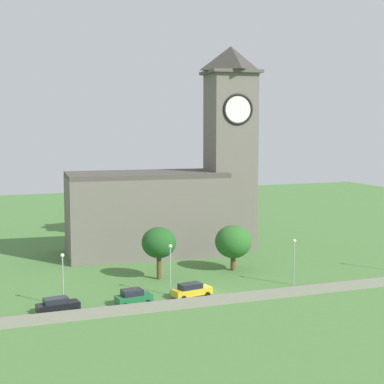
# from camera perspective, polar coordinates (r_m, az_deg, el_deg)

# --- Properties ---
(ground_plane) EXTENTS (200.00, 200.00, 0.00)m
(ground_plane) POSITION_cam_1_polar(r_m,az_deg,el_deg) (88.91, -2.11, -6.97)
(ground_plane) COLOR #477538
(church) EXTENTS (31.10, 14.52, 32.80)m
(church) POSITION_cam_1_polar(r_m,az_deg,el_deg) (97.39, -1.91, -0.11)
(church) COLOR #666056
(church) RESTS_ON ground
(quay_barrier) EXTENTS (49.97, 0.70, 1.06)m
(quay_barrier) POSITION_cam_1_polar(r_m,az_deg,el_deg) (71.16, 2.88, -9.96)
(quay_barrier) COLOR gray
(quay_barrier) RESTS_ON ground
(car_black) EXTENTS (4.78, 2.49, 1.66)m
(car_black) POSITION_cam_1_polar(r_m,az_deg,el_deg) (69.49, -12.43, -10.24)
(car_black) COLOR black
(car_black) RESTS_ON ground
(car_green) EXTENTS (4.26, 2.53, 1.90)m
(car_green) POSITION_cam_1_polar(r_m,az_deg,el_deg) (70.68, -5.49, -9.74)
(car_green) COLOR #1E6B38
(car_green) RESTS_ON ground
(car_yellow) EXTENTS (5.03, 2.73, 1.72)m
(car_yellow) POSITION_cam_1_polar(r_m,az_deg,el_deg) (73.53, -0.04, -9.13)
(car_yellow) COLOR gold
(car_yellow) RESTS_ON ground
(streetlamp_west_end) EXTENTS (0.44, 0.44, 6.09)m
(streetlamp_west_end) POSITION_cam_1_polar(r_m,az_deg,el_deg) (70.73, -11.96, -7.16)
(streetlamp_west_end) COLOR #9EA0A5
(streetlamp_west_end) RESTS_ON ground
(streetlamp_west_mid) EXTENTS (0.44, 0.44, 6.18)m
(streetlamp_west_mid) POSITION_cam_1_polar(r_m,az_deg,el_deg) (73.79, -2.03, -6.41)
(streetlamp_west_mid) COLOR #9EA0A5
(streetlamp_west_mid) RESTS_ON ground
(streetlamp_central) EXTENTS (0.44, 0.44, 5.95)m
(streetlamp_central) POSITION_cam_1_polar(r_m,az_deg,el_deg) (79.22, 9.50, -5.70)
(streetlamp_central) COLOR #9EA0A5
(streetlamp_central) RESTS_ON ground
(tree_churchyard) EXTENTS (4.57, 4.57, 6.99)m
(tree_churchyard) POSITION_cam_1_polar(r_m,az_deg,el_deg) (81.04, -3.11, -4.76)
(tree_churchyard) COLOR brown
(tree_churchyard) RESTS_ON ground
(tree_riverside_west) EXTENTS (5.13, 5.13, 6.41)m
(tree_riverside_west) POSITION_cam_1_polar(r_m,az_deg,el_deg) (86.05, 3.86, -4.65)
(tree_riverside_west) COLOR brown
(tree_riverside_west) RESTS_ON ground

